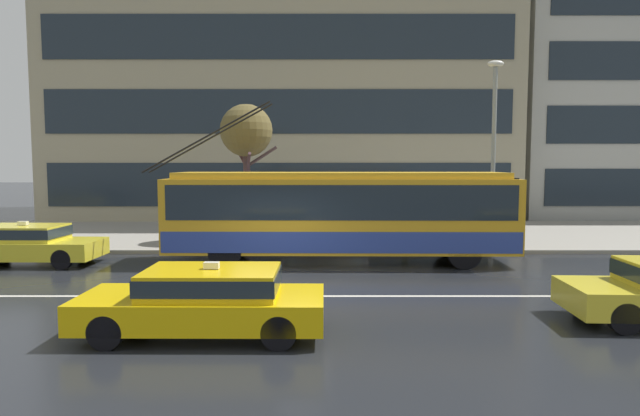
# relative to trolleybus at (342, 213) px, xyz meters

# --- Properties ---
(ground_plane) EXTENTS (160.00, 160.00, 0.00)m
(ground_plane) POSITION_rel_trolleybus_xyz_m (-1.83, -3.31, -1.62)
(ground_plane) COLOR #222429
(sidewalk_slab) EXTENTS (80.00, 10.00, 0.14)m
(sidewalk_slab) POSITION_rel_trolleybus_xyz_m (-1.83, 6.60, -1.55)
(sidewalk_slab) COLOR gray
(sidewalk_slab) RESTS_ON ground_plane
(lane_centre_line) EXTENTS (72.00, 0.14, 0.01)m
(lane_centre_line) POSITION_rel_trolleybus_xyz_m (-1.83, -4.51, -1.62)
(lane_centre_line) COLOR silver
(lane_centre_line) RESTS_ON ground_plane
(trolleybus) EXTENTS (11.95, 2.65, 5.21)m
(trolleybus) POSITION_rel_trolleybus_xyz_m (0.00, 0.00, 0.00)
(trolleybus) COLOR gold
(trolleybus) RESTS_ON ground_plane
(taxi_oncoming_near) EXTENTS (4.57, 1.87, 1.39)m
(taxi_oncoming_near) POSITION_rel_trolleybus_xyz_m (-2.81, -7.47, -0.92)
(taxi_oncoming_near) COLOR yellow
(taxi_oncoming_near) RESTS_ON ground_plane
(taxi_queued_behind_bus) EXTENTS (4.46, 1.93, 1.39)m
(taxi_queued_behind_bus) POSITION_rel_trolleybus_xyz_m (-10.08, -0.35, -0.92)
(taxi_queued_behind_bus) COLOR yellow
(taxi_queued_behind_bus) RESTS_ON ground_plane
(bus_shelter) EXTENTS (3.57, 1.67, 2.43)m
(bus_shelter) POSITION_rel_trolleybus_xyz_m (-0.49, 3.92, 0.34)
(bus_shelter) COLOR gray
(bus_shelter) RESTS_ON sidewalk_slab
(pedestrian_at_shelter) EXTENTS (0.42, 0.42, 1.68)m
(pedestrian_at_shelter) POSITION_rel_trolleybus_xyz_m (-0.98, 4.52, -0.49)
(pedestrian_at_shelter) COLOR brown
(pedestrian_at_shelter) RESTS_ON sidewalk_slab
(pedestrian_approaching_curb) EXTENTS (1.11, 1.11, 1.94)m
(pedestrian_approaching_curb) POSITION_rel_trolleybus_xyz_m (2.58, 3.21, 0.06)
(pedestrian_approaching_curb) COLOR #242B24
(pedestrian_approaching_curb) RESTS_ON sidewalk_slab
(street_lamp) EXTENTS (0.60, 0.32, 6.82)m
(street_lamp) POSITION_rel_trolleybus_xyz_m (5.69, 2.35, 2.54)
(street_lamp) COLOR gray
(street_lamp) RESTS_ON sidewalk_slab
(street_tree_bare) EXTENTS (2.27, 2.15, 5.45)m
(street_tree_bare) POSITION_rel_trolleybus_xyz_m (-3.60, 4.04, 2.84)
(street_tree_bare) COLOR #4F3837
(street_tree_bare) RESTS_ON sidewalk_slab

